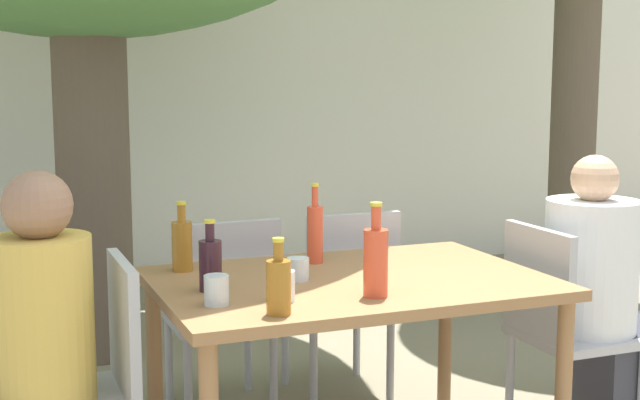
# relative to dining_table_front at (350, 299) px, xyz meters

# --- Properties ---
(cafe_building_wall) EXTENTS (10.00, 0.08, 2.80)m
(cafe_building_wall) POSITION_rel_dining_table_front_xyz_m (0.00, 3.33, 0.72)
(cafe_building_wall) COLOR white
(cafe_building_wall) RESTS_ON ground_plane
(dining_table_front) EXTENTS (1.42, 0.97, 0.76)m
(dining_table_front) POSITION_rel_dining_table_front_xyz_m (0.00, 0.00, 0.00)
(dining_table_front) COLOR #996B42
(dining_table_front) RESTS_ON ground_plane
(patio_chair_0) EXTENTS (0.44, 0.44, 0.89)m
(patio_chair_0) POSITION_rel_dining_table_front_xyz_m (-0.94, 0.00, -0.18)
(patio_chair_0) COLOR #B2B2B7
(patio_chair_0) RESTS_ON ground_plane
(patio_chair_1) EXTENTS (0.44, 0.44, 0.89)m
(patio_chair_1) POSITION_rel_dining_table_front_xyz_m (0.94, 0.00, -0.18)
(patio_chair_1) COLOR #B2B2B7
(patio_chair_1) RESTS_ON ground_plane
(patio_chair_2) EXTENTS (0.44, 0.44, 0.89)m
(patio_chair_2) POSITION_rel_dining_table_front_xyz_m (-0.28, 0.72, -0.18)
(patio_chair_2) COLOR #B2B2B7
(patio_chair_2) RESTS_ON ground_plane
(patio_chair_3) EXTENTS (0.44, 0.44, 0.89)m
(patio_chair_3) POSITION_rel_dining_table_front_xyz_m (0.28, 0.72, -0.18)
(patio_chair_3) COLOR #B2B2B7
(patio_chair_3) RESTS_ON ground_plane
(person_seated_0) EXTENTS (0.56, 0.33, 1.20)m
(person_seated_0) POSITION_rel_dining_table_front_xyz_m (-1.17, -0.00, -0.14)
(person_seated_0) COLOR #383842
(person_seated_0) RESTS_ON ground_plane
(person_seated_1) EXTENTS (0.59, 0.38, 1.17)m
(person_seated_1) POSITION_rel_dining_table_front_xyz_m (1.17, -0.00, -0.15)
(person_seated_1) COLOR #383842
(person_seated_1) RESTS_ON ground_plane
(wine_bottle_0) EXTENTS (0.08, 0.08, 0.25)m
(wine_bottle_0) POSITION_rel_dining_table_front_xyz_m (-0.53, 0.00, 0.18)
(wine_bottle_0) COLOR #331923
(wine_bottle_0) RESTS_ON dining_table_front
(amber_bottle_1) EXTENTS (0.08, 0.08, 0.24)m
(amber_bottle_1) POSITION_rel_dining_table_front_xyz_m (-0.41, -0.37, 0.17)
(amber_bottle_1) COLOR #9E661E
(amber_bottle_1) RESTS_ON dining_table_front
(soda_bottle_2) EXTENTS (0.06, 0.06, 0.32)m
(soda_bottle_2) POSITION_rel_dining_table_front_xyz_m (-0.02, 0.29, 0.20)
(soda_bottle_2) COLOR #DB4C2D
(soda_bottle_2) RESTS_ON dining_table_front
(amber_bottle_3) EXTENTS (0.08, 0.08, 0.27)m
(amber_bottle_3) POSITION_rel_dining_table_front_xyz_m (-0.55, 0.34, 0.18)
(amber_bottle_3) COLOR #9E661E
(amber_bottle_3) RESTS_ON dining_table_front
(soda_bottle_4) EXTENTS (0.08, 0.08, 0.32)m
(soda_bottle_4) POSITION_rel_dining_table_front_xyz_m (-0.03, -0.28, 0.20)
(soda_bottle_4) COLOR #DB4C2D
(soda_bottle_4) RESTS_ON dining_table_front
(drinking_glass_0) EXTENTS (0.08, 0.08, 0.08)m
(drinking_glass_0) POSITION_rel_dining_table_front_xyz_m (-0.19, 0.04, 0.12)
(drinking_glass_0) COLOR silver
(drinking_glass_0) RESTS_ON dining_table_front
(drinking_glass_1) EXTENTS (0.08, 0.08, 0.10)m
(drinking_glass_1) POSITION_rel_dining_table_front_xyz_m (-0.34, -0.23, 0.13)
(drinking_glass_1) COLOR white
(drinking_glass_1) RESTS_ON dining_table_front
(drinking_glass_2) EXTENTS (0.08, 0.08, 0.10)m
(drinking_glass_2) POSITION_rel_dining_table_front_xyz_m (-0.56, -0.19, 0.13)
(drinking_glass_2) COLOR silver
(drinking_glass_2) RESTS_ON dining_table_front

